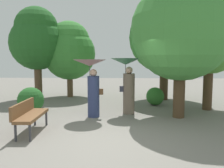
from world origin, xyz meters
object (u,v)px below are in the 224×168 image
at_px(person_right, 127,77).
at_px(park_bench, 29,114).
at_px(person_left, 92,78).
at_px(tree_mid_left, 37,39).
at_px(tree_mid_right, 181,23).
at_px(tree_far_back, 210,36).
at_px(tree_near_right, 165,32).
at_px(tree_near_left, 69,50).

height_order(person_right, park_bench, person_right).
height_order(person_left, person_right, person_right).
xyz_separation_m(tree_mid_left, tree_mid_right, (6.13, -3.57, 0.13)).
height_order(person_right, tree_far_back, tree_far_back).
height_order(park_bench, tree_near_right, tree_near_right).
xyz_separation_m(park_bench, tree_mid_right, (4.37, 1.80, 2.62)).
height_order(park_bench, tree_far_back, tree_far_back).
bearing_deg(park_bench, tree_near_left, 0.10).
relative_size(person_left, tree_mid_left, 0.43).
distance_m(tree_near_left, tree_mid_left, 1.69).
bearing_deg(tree_near_left, tree_mid_left, -155.74).
bearing_deg(person_right, park_bench, 125.43).
bearing_deg(park_bench, person_right, -51.78).
bearing_deg(tree_near_right, person_right, -122.02).
distance_m(person_left, tree_far_back, 4.80).
distance_m(tree_near_left, tree_far_back, 6.79).
height_order(park_bench, tree_mid_right, tree_mid_right).
distance_m(person_left, tree_mid_right, 3.45).
bearing_deg(person_left, park_bench, 135.45).
bearing_deg(park_bench, person_left, -41.75).
distance_m(park_bench, tree_near_right, 7.51).
relative_size(tree_near_left, tree_far_back, 0.92).
bearing_deg(tree_near_left, tree_near_right, -8.62).
height_order(tree_near_right, tree_mid_left, tree_near_right).
bearing_deg(tree_near_right, tree_far_back, -60.39).
xyz_separation_m(tree_near_left, tree_mid_left, (-1.46, -0.66, 0.52)).
relative_size(tree_near_left, tree_mid_right, 0.80).
bearing_deg(tree_far_back, tree_near_right, 119.61).
distance_m(person_left, person_right, 1.33).
relative_size(person_left, tree_near_right, 0.37).
relative_size(tree_near_left, tree_mid_left, 0.87).
distance_m(park_bench, tree_far_back, 6.96).
distance_m(tree_near_right, tree_mid_left, 6.30).
height_order(tree_mid_left, tree_mid_right, tree_mid_right).
xyz_separation_m(person_left, tree_near_left, (-1.73, 4.27, 1.15)).
distance_m(person_right, park_bench, 3.60).
relative_size(person_right, tree_near_right, 0.38).
bearing_deg(tree_mid_right, tree_near_left, 137.81).
height_order(person_left, tree_far_back, tree_far_back).
bearing_deg(tree_mid_right, park_bench, -157.58).
bearing_deg(person_right, tree_near_right, -37.54).
bearing_deg(tree_near_left, person_right, -51.81).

